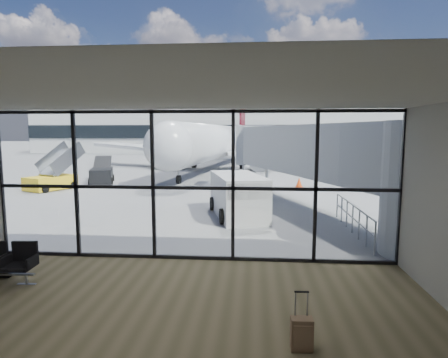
# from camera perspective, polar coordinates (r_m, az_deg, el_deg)

# --- Properties ---
(ground) EXTENTS (220.00, 220.00, 0.00)m
(ground) POSITION_cam_1_polar(r_m,az_deg,el_deg) (51.07, 2.58, 2.76)
(ground) COLOR slate
(ground) RESTS_ON ground
(lounge_shell) EXTENTS (12.02, 8.01, 4.51)m
(lounge_shell) POSITION_cam_1_polar(r_m,az_deg,el_deg) (6.46, -11.78, -3.59)
(lounge_shell) COLOR brown
(lounge_shell) RESTS_ON ground
(glass_curtain_wall) EXTENTS (12.10, 0.12, 4.50)m
(glass_curtain_wall) POSITION_cam_1_polar(r_m,az_deg,el_deg) (11.15, -4.78, -1.11)
(glass_curtain_wall) COLOR white
(glass_curtain_wall) RESTS_ON ground
(jet_bridge) EXTENTS (8.00, 16.50, 4.33)m
(jet_bridge) POSITION_cam_1_polar(r_m,az_deg,el_deg) (18.26, 14.38, 3.49)
(jet_bridge) COLOR #A6AAAC
(jet_bridge) RESTS_ON ground
(apron_railing) EXTENTS (0.06, 5.46, 1.11)m
(apron_railing) POSITION_cam_1_polar(r_m,az_deg,el_deg) (15.20, 19.02, -5.13)
(apron_railing) COLOR gray
(apron_railing) RESTS_ON ground
(far_terminal) EXTENTS (80.00, 12.20, 11.00)m
(far_terminal) POSITION_cam_1_polar(r_m,az_deg,el_deg) (72.90, 2.76, 7.36)
(far_terminal) COLOR silver
(far_terminal) RESTS_ON ground
(tree_0) EXTENTS (4.95, 4.95, 7.12)m
(tree_0) POSITION_cam_1_polar(r_m,az_deg,el_deg) (95.20, -25.02, 6.89)
(tree_0) COLOR #382619
(tree_0) RESTS_ON ground
(tree_1) EXTENTS (5.61, 5.61, 8.07)m
(tree_1) POSITION_cam_1_polar(r_m,az_deg,el_deg) (92.40, -21.78, 7.45)
(tree_1) COLOR #382619
(tree_1) RESTS_ON ground
(tree_2) EXTENTS (6.27, 6.27, 9.03)m
(tree_2) POSITION_cam_1_polar(r_m,az_deg,el_deg) (89.93, -18.34, 8.02)
(tree_2) COLOR #382619
(tree_2) RESTS_ON ground
(tree_3) EXTENTS (4.95, 4.95, 7.12)m
(tree_3) POSITION_cam_1_polar(r_m,az_deg,el_deg) (87.76, -14.67, 7.36)
(tree_3) COLOR #382619
(tree_3) RESTS_ON ground
(tree_4) EXTENTS (5.61, 5.61, 8.07)m
(tree_4) POSITION_cam_1_polar(r_m,az_deg,el_deg) (85.98, -10.87, 7.89)
(tree_4) COLOR #382619
(tree_4) RESTS_ON ground
(tree_5) EXTENTS (6.27, 6.27, 9.03)m
(tree_5) POSITION_cam_1_polar(r_m,az_deg,el_deg) (84.60, -6.91, 8.40)
(tree_5) COLOR #382619
(tree_5) RESTS_ON ground
(backpack) EXTENTS (0.34, 0.31, 0.50)m
(backpack) POSITION_cam_1_polar(r_m,az_deg,el_deg) (11.79, -30.46, -11.65)
(backpack) COLOR black
(backpack) RESTS_ON ground
(suitcase) EXTENTS (0.39, 0.30, 1.05)m
(suitcase) POSITION_cam_1_polar(r_m,az_deg,el_deg) (7.25, 11.76, -22.08)
(suitcase) COLOR brown
(suitcase) RESTS_ON ground
(airliner) EXTENTS (30.80, 35.84, 9.26)m
(airliner) POSITION_cam_1_polar(r_m,az_deg,el_deg) (41.42, -0.72, 5.67)
(airliner) COLOR silver
(airliner) RESTS_ON ground
(service_van) EXTENTS (2.99, 4.75, 1.92)m
(service_van) POSITION_cam_1_polar(r_m,az_deg,el_deg) (17.13, 2.23, -2.50)
(service_van) COLOR silver
(service_van) RESTS_ON ground
(belt_loader) EXTENTS (2.68, 4.47, 1.95)m
(belt_loader) POSITION_cam_1_polar(r_m,az_deg,el_deg) (30.14, -18.12, 0.67)
(belt_loader) COLOR black
(belt_loader) RESTS_ON ground
(mobile_stairs) EXTENTS (3.00, 4.02, 2.57)m
(mobile_stairs) POSITION_cam_1_polar(r_m,az_deg,el_deg) (27.88, -24.73, -0.20)
(mobile_stairs) COLOR yellow
(mobile_stairs) RESTS_ON ground
(traffic_cone_b) EXTENTS (0.38, 0.38, 0.54)m
(traffic_cone_b) POSITION_cam_1_polar(r_m,az_deg,el_deg) (21.50, 4.65, -2.52)
(traffic_cone_b) COLOR #FF5C0D
(traffic_cone_b) RESTS_ON ground
(traffic_cone_c) EXTENTS (0.48, 0.48, 0.69)m
(traffic_cone_c) POSITION_cam_1_polar(r_m,az_deg,el_deg) (26.99, 11.36, -0.53)
(traffic_cone_c) COLOR #F8490D
(traffic_cone_c) RESTS_ON ground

